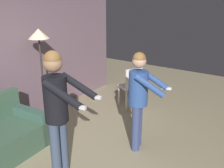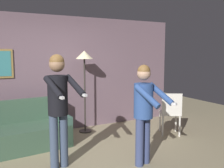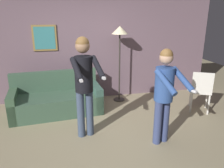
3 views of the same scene
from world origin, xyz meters
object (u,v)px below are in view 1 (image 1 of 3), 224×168
at_px(person_standing_right, 139,94).
at_px(dining_chair_distant, 132,85).
at_px(person_standing_left, 57,104).
at_px(torchiere_lamp, 39,43).

bearing_deg(person_standing_right, dining_chair_distant, 35.16).
height_order(person_standing_left, dining_chair_distant, person_standing_left).
height_order(torchiere_lamp, dining_chair_distant, torchiere_lamp).
distance_m(person_standing_right, dining_chair_distant, 1.70).
xyz_separation_m(torchiere_lamp, person_standing_right, (0.22, -2.01, -0.62)).
relative_size(person_standing_right, dining_chair_distant, 1.72).
distance_m(torchiere_lamp, person_standing_right, 2.11).
relative_size(torchiere_lamp, person_standing_left, 1.04).
bearing_deg(dining_chair_distant, person_standing_left, -169.85).
relative_size(torchiere_lamp, person_standing_right, 1.15).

